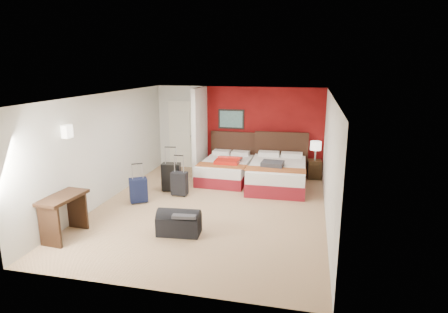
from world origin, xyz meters
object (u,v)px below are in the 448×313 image
(red_suitcase_open, at_px, (229,160))
(suitcase_navy, at_px, (139,191))
(nightstand, at_px, (314,169))
(table_lamp, at_px, (315,151))
(bed_right, at_px, (277,175))
(duffel_bag, at_px, (179,224))
(bed_left, at_px, (226,170))
(desk, at_px, (64,217))
(suitcase_black, at_px, (171,178))
(suitcase_charcoal, at_px, (180,184))

(red_suitcase_open, distance_m, suitcase_navy, 2.69)
(nightstand, bearing_deg, table_lamp, 0.00)
(bed_right, distance_m, duffel_bag, 3.63)
(bed_right, distance_m, nightstand, 1.37)
(bed_left, distance_m, desk, 4.65)
(table_lamp, height_order, suitcase_navy, table_lamp)
(red_suitcase_open, bearing_deg, duffel_bag, -93.82)
(table_lamp, xyz_separation_m, suitcase_navy, (-3.97, -2.89, -0.51))
(bed_right, height_order, duffel_bag, bed_right)
(table_lamp, height_order, suitcase_black, table_lamp)
(nightstand, bearing_deg, suitcase_charcoal, -150.70)
(red_suitcase_open, xyz_separation_m, nightstand, (2.30, 0.81, -0.34))
(suitcase_black, distance_m, duffel_bag, 2.56)
(table_lamp, relative_size, desk, 0.55)
(nightstand, relative_size, table_lamp, 0.97)
(bed_left, xyz_separation_m, desk, (-2.12, -4.14, 0.13))
(red_suitcase_open, distance_m, suitcase_black, 1.68)
(table_lamp, bearing_deg, nightstand, 0.00)
(nightstand, xyz_separation_m, duffel_bag, (-2.50, -4.26, -0.06))
(suitcase_charcoal, height_order, desk, desk)
(table_lamp, relative_size, suitcase_navy, 0.97)
(duffel_bag, bearing_deg, suitcase_charcoal, 104.16)
(suitcase_charcoal, relative_size, suitcase_navy, 1.02)
(nightstand, distance_m, suitcase_charcoal, 3.90)
(bed_right, relative_size, desk, 2.13)
(suitcase_black, distance_m, suitcase_navy, 1.07)
(suitcase_navy, bearing_deg, red_suitcase_open, 19.26)
(bed_right, bearing_deg, table_lamp, 44.67)
(suitcase_black, height_order, suitcase_navy, suitcase_black)
(table_lamp, bearing_deg, suitcase_black, -151.42)
(table_lamp, bearing_deg, desk, -133.00)
(suitcase_navy, height_order, duffel_bag, suitcase_navy)
(nightstand, bearing_deg, red_suitcase_open, -165.89)
(red_suitcase_open, relative_size, suitcase_charcoal, 1.54)
(suitcase_charcoal, distance_m, desk, 2.94)
(suitcase_navy, distance_m, duffel_bag, 2.01)
(suitcase_navy, xyz_separation_m, desk, (-0.55, -1.95, 0.13))
(bed_right, xyz_separation_m, suitcase_charcoal, (-2.26, -1.23, -0.03))
(duffel_bag, bearing_deg, red_suitcase_open, 81.58)
(table_lamp, height_order, desk, table_lamp)
(suitcase_black, relative_size, duffel_bag, 0.86)
(bed_left, xyz_separation_m, red_suitcase_open, (0.10, -0.10, 0.33))
(nightstand, xyz_separation_m, suitcase_navy, (-3.97, -2.89, 0.02))
(suitcase_charcoal, distance_m, suitcase_navy, 1.02)
(red_suitcase_open, height_order, suitcase_navy, red_suitcase_open)
(suitcase_navy, bearing_deg, nightstand, 4.15)
(suitcase_black, relative_size, suitcase_navy, 1.24)
(nightstand, height_order, suitcase_charcoal, suitcase_charcoal)
(duffel_bag, bearing_deg, table_lamp, 54.57)
(table_lamp, xyz_separation_m, duffel_bag, (-2.50, -4.26, -0.59))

